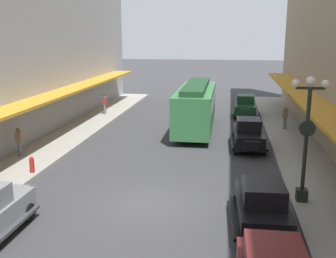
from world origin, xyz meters
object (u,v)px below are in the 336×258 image
pedestrian_0 (105,104)px  pedestrian_1 (285,118)px  streetcar (196,105)px  fire_hydrant (32,165)px  parked_car_1 (262,205)px  parked_car_4 (248,134)px  parked_car_2 (245,106)px  pedestrian_2 (19,141)px  lamp_post_with_clock (307,134)px

pedestrian_0 → pedestrian_1: bearing=-13.1°
streetcar → fire_hydrant: streetcar is taller
parked_car_1 → fire_hydrant: size_ratio=5.26×
fire_hydrant → pedestrian_1: size_ratio=0.50×
parked_car_4 → streetcar: streetcar is taller
fire_hydrant → pedestrian_1: pedestrian_1 is taller
streetcar → pedestrian_1: (6.46, 0.93, -0.91)m
parked_car_2 → pedestrian_2: parked_car_2 is taller
parked_car_2 → fire_hydrant: 20.09m
parked_car_4 → fire_hydrant: 12.74m
parked_car_2 → streetcar: bearing=-122.6°
parked_car_2 → pedestrian_1: (2.68, -4.99, 0.05)m
lamp_post_with_clock → pedestrian_0: lamp_post_with_clock is taller
pedestrian_2 → pedestrian_1: bearing=30.3°
parked_car_1 → pedestrian_0: size_ratio=2.58×
parked_car_4 → pedestrian_2: size_ratio=2.62×
parked_car_1 → streetcar: streetcar is taller
pedestrian_0 → streetcar: bearing=-27.8°
parked_car_2 → pedestrian_1: bearing=-61.8°
pedestrian_0 → parked_car_4: bearing=-35.9°
parked_car_1 → pedestrian_2: (-12.97, 6.68, 0.05)m
streetcar → fire_hydrant: (-7.27, -10.84, -1.34)m
parked_car_4 → streetcar: bearing=130.5°
parked_car_2 → pedestrian_0: bearing=-172.6°
pedestrian_2 → parked_car_2: bearing=47.3°
streetcar → lamp_post_with_clock: 13.62m
parked_car_2 → pedestrian_2: size_ratio=2.63×
parked_car_2 → fire_hydrant: size_ratio=5.27×
parked_car_2 → parked_car_4: 10.17m
parked_car_1 → lamp_post_with_clock: (1.83, 2.54, 2.04)m
lamp_post_with_clock → pedestrian_0: bearing=129.3°
parked_car_1 → fire_hydrant: parked_car_1 is taller
pedestrian_2 → pedestrian_0: bearing=85.3°
streetcar → pedestrian_0: 9.40m
pedestrian_1 → pedestrian_0: bearing=166.9°
lamp_post_with_clock → fire_hydrant: 13.07m
streetcar → pedestrian_0: size_ratio=5.76×
pedestrian_0 → pedestrian_2: pedestrian_0 is taller
parked_car_1 → parked_car_4: 10.72m
pedestrian_2 → lamp_post_with_clock: bearing=-15.6°
parked_car_1 → fire_hydrant: bearing=159.3°
pedestrian_1 → parked_car_1: bearing=-100.0°
parked_car_4 → lamp_post_with_clock: size_ratio=0.83×
parked_car_4 → pedestrian_2: parked_car_4 is taller
parked_car_1 → fire_hydrant: 11.68m
lamp_post_with_clock → pedestrian_1: (0.98, 13.35, -2.00)m
fire_hydrant → parked_car_4: bearing=31.2°
parked_car_1 → pedestrian_0: bearing=121.7°
parked_car_2 → pedestrian_1: parked_car_2 is taller
lamp_post_with_clock → parked_car_1: bearing=-125.7°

